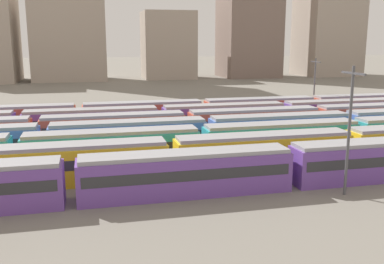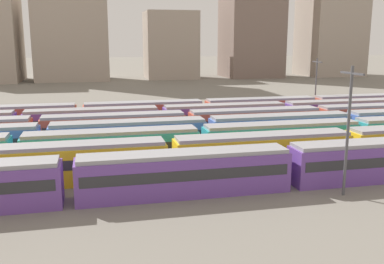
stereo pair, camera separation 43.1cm
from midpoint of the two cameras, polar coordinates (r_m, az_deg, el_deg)
train_track_0 at (r=37.05m, az=-0.63°, el=-5.33°), size 55.80×3.06×3.75m
train_track_1 at (r=44.49m, az=9.50°, el=-2.56°), size 93.60×3.06×3.75m
train_track_2 at (r=55.37m, az=20.69°, el=-0.33°), size 112.50×3.06×3.75m
train_track_3 at (r=53.15m, az=2.28°, el=-0.05°), size 74.70×3.06×3.75m
train_track_4 at (r=57.77m, az=-0.44°, el=0.92°), size 74.70×3.06×3.75m
train_track_5 at (r=67.82m, az=12.11°, el=2.29°), size 112.50×3.06×3.75m
train_track_6 at (r=68.88m, az=1.76°, el=2.69°), size 74.70×3.06×3.75m
catenary_pole_0 at (r=38.20m, az=19.93°, el=0.78°), size 0.24×3.20×10.85m
catenary_pole_1 at (r=78.96m, az=15.94°, el=6.02°), size 0.24×3.20×9.83m
distant_building_3 at (r=151.94m, az=-2.72°, el=11.18°), size 17.04×15.25×22.30m
distant_building_4 at (r=159.83m, az=7.82°, el=14.90°), size 18.89×18.91×43.40m
distant_building_5 at (r=173.10m, az=17.75°, el=14.82°), size 19.66×19.72×47.01m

